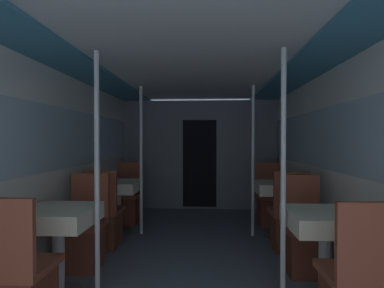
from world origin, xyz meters
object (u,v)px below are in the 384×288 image
dining_table_left_1 (117,190)px  support_pole_right_0 (283,175)px  dining_table_right_0 (325,226)px  support_pole_left_1 (141,160)px  chair_left_near_1 (104,222)px  support_pole_right_1 (253,161)px  chair_left_far_1 (128,204)px  dining_table_right_1 (278,191)px  support_pole_left_0 (97,174)px  chair_right_far_1 (270,206)px  chair_left_far_0 (84,238)px  dining_table_left_0 (58,222)px  chair_right_near_1 (288,225)px  chair_right_far_0 (304,243)px

dining_table_left_1 → support_pole_right_0: bearing=-41.3°
dining_table_right_0 → support_pole_left_1: bearing=138.7°
chair_left_near_1 → support_pole_right_1: (1.89, 0.53, 0.73)m
chair_left_far_1 → dining_table_right_1: bearing=166.6°
support_pole_left_1 → support_pole_left_0: bearing=-90.0°
chair_left_near_1 → chair_left_far_1: (0.00, 1.06, 0.00)m
chair_left_far_1 → dining_table_right_0: (2.23, -2.19, 0.32)m
chair_left_far_1 → chair_left_near_1: bearing=90.0°
dining_table_left_1 → chair_left_near_1: (0.00, -0.53, -0.32)m
chair_left_near_1 → support_pole_left_1: support_pole_left_1 is taller
support_pole_left_0 → chair_right_far_1: bearing=49.2°
dining_table_right_1 → chair_left_far_0: bearing=-153.1°
dining_table_left_1 → dining_table_right_0: same height
dining_table_left_0 → chair_left_near_1: 1.18m
chair_left_far_1 → support_pole_right_0: support_pole_right_0 is taller
chair_right_near_1 → dining_table_right_0: bearing=-90.0°
dining_table_left_1 → chair_right_far_0: size_ratio=0.77×
dining_table_right_1 → chair_right_near_1: chair_right_near_1 is taller
dining_table_left_1 → chair_right_far_0: bearing=-26.9°
chair_right_near_1 → chair_left_near_1: bearing=180.0°
chair_right_far_0 → dining_table_right_1: (0.00, 1.13, 0.32)m
chair_left_far_1 → dining_table_right_0: 3.14m
dining_table_right_0 → chair_right_far_0: (0.00, 0.53, -0.32)m
dining_table_left_0 → dining_table_left_1: size_ratio=1.00×
chair_left_far_0 → dining_table_right_0: 2.32m
dining_table_left_1 → chair_right_far_1: chair_right_far_1 is taller
chair_left_near_1 → dining_table_right_1: size_ratio=1.30×
dining_table_left_1 → chair_right_far_0: chair_right_far_0 is taller
dining_table_left_1 → support_pole_left_1: support_pole_left_1 is taller
dining_table_left_1 → support_pole_right_1: support_pole_right_1 is taller
dining_table_left_0 → chair_left_near_1: bearing=90.0°
dining_table_left_1 → support_pole_right_0: 2.55m
support_pole_left_1 → dining_table_right_0: 2.55m
chair_left_near_1 → chair_left_far_0: bearing=-90.0°
dining_table_left_0 → dining_table_left_1: (0.00, 1.66, 0.00)m
dining_table_left_0 → chair_right_far_1: 3.14m
dining_table_right_1 → support_pole_left_0: bearing=-138.7°
chair_left_far_0 → support_pole_left_1: size_ratio=0.46×
support_pole_right_0 → support_pole_right_1: same height
chair_left_near_1 → support_pole_right_0: (1.89, -1.13, 0.73)m
chair_right_far_1 → chair_right_far_0: bearing=90.0°
support_pole_left_0 → dining_table_right_1: size_ratio=2.80×
chair_left_near_1 → dining_table_right_0: (2.23, -1.13, 0.32)m
support_pole_left_1 → dining_table_left_1: bearing=-180.0°
dining_table_left_1 → chair_left_far_0: bearing=-90.0°
dining_table_right_0 → support_pole_right_1: (-0.34, 1.66, 0.42)m
chair_left_far_0 → chair_left_far_1: same height
chair_left_far_0 → chair_right_far_1: bearing=-143.3°
chair_left_far_0 → support_pole_left_1: support_pole_left_1 is taller
support_pole_right_0 → chair_right_near_1: support_pole_right_0 is taller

